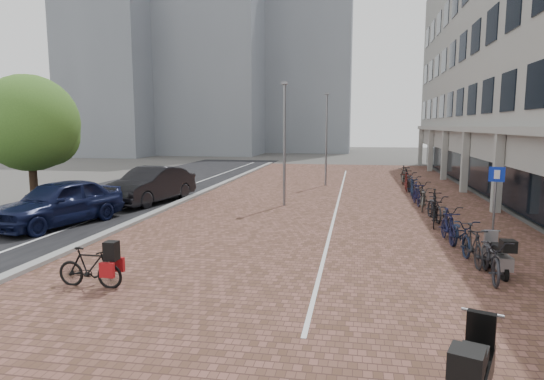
% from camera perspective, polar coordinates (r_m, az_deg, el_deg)
% --- Properties ---
extents(ground, '(140.00, 140.00, 0.00)m').
position_cam_1_polar(ground, '(11.43, -5.54, -10.61)').
color(ground, '#474442').
rests_on(ground, ground).
extents(plaza_brick, '(14.50, 42.00, 0.04)m').
position_cam_1_polar(plaza_brick, '(22.73, 7.72, -1.28)').
color(plaza_brick, brown).
rests_on(plaza_brick, ground).
extents(street_asphalt, '(8.00, 50.00, 0.03)m').
position_cam_1_polar(street_asphalt, '(25.69, -17.60, -0.53)').
color(street_asphalt, black).
rests_on(street_asphalt, ground).
extents(curb, '(0.35, 42.00, 0.14)m').
position_cam_1_polar(curb, '(24.10, -9.39, -0.65)').
color(curb, gray).
rests_on(curb, ground).
extents(lane_line, '(0.12, 44.00, 0.00)m').
position_cam_1_polar(lane_line, '(24.81, -13.52, -0.63)').
color(lane_line, white).
rests_on(lane_line, street_asphalt).
extents(parking_line, '(0.10, 30.00, 0.00)m').
position_cam_1_polar(parking_line, '(22.71, 8.22, -1.23)').
color(parking_line, white).
rests_on(parking_line, plaza_brick).
extents(bg_towers, '(33.00, 23.00, 32.00)m').
position_cam_1_polar(bg_towers, '(62.69, -6.09, 17.41)').
color(bg_towers, gray).
rests_on(bg_towers, ground).
extents(car_navy, '(3.28, 5.34, 1.70)m').
position_cam_1_polar(car_navy, '(18.53, -24.87, -1.43)').
color(car_navy, black).
rests_on(car_navy, ground).
extents(car_dark, '(2.77, 5.40, 1.70)m').
position_cam_1_polar(car_dark, '(22.48, -14.73, 0.58)').
color(car_dark, black).
rests_on(car_dark, ground).
extents(hero_bike, '(1.57, 0.46, 1.10)m').
position_cam_1_polar(hero_bike, '(11.26, -21.60, -8.83)').
color(hero_bike, black).
rests_on(hero_bike, ground).
extents(scooter_front, '(0.56, 1.51, 1.02)m').
position_cam_1_polar(scooter_front, '(12.66, 26.11, -7.16)').
color(scooter_front, '#96969A').
rests_on(scooter_front, ground).
extents(scooter_mid, '(1.11, 1.79, 1.18)m').
position_cam_1_polar(scooter_mid, '(6.69, 23.62, -19.84)').
color(scooter_mid, black).
rests_on(scooter_mid, ground).
extents(parking_sign, '(0.48, 0.14, 2.31)m').
position_cam_1_polar(parking_sign, '(16.67, 25.92, -0.07)').
color(parking_sign, slate).
rests_on(parking_sign, ground).
extents(lamp_near, '(0.12, 0.12, 5.48)m').
position_cam_1_polar(lamp_near, '(20.70, 1.54, 5.49)').
color(lamp_near, gray).
rests_on(lamp_near, ground).
extents(lamp_far, '(0.12, 0.12, 5.51)m').
position_cam_1_polar(lamp_far, '(28.00, 6.72, 6.11)').
color(lamp_far, slate).
rests_on(lamp_far, ground).
extents(street_tree, '(3.91, 3.91, 5.69)m').
position_cam_1_polar(street_tree, '(21.34, -27.42, 7.03)').
color(street_tree, '#382619').
rests_on(street_tree, ground).
extents(bike_row, '(1.24, 21.46, 1.05)m').
position_cam_1_polar(bike_row, '(21.50, 18.28, -0.77)').
color(bike_row, black).
rests_on(bike_row, ground).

